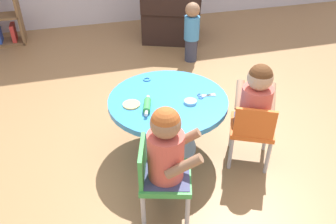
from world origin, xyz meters
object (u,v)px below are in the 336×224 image
child_chair_left (160,176)px  rolling_pin (147,105)px  seated_child_left (167,147)px  armchair_dark (172,15)px  child_chair_right (252,129)px  seated_child_right (257,99)px  toddler_standing (192,31)px  craft_scissors (204,96)px  craft_table (168,112)px

child_chair_left → rolling_pin: bearing=85.3°
seated_child_left → armchair_dark: (0.83, 2.74, -0.22)m
child_chair_left → rolling_pin: size_ratio=2.36×
child_chair_right → seated_child_right: (0.02, 0.04, 0.23)m
seated_child_right → armchair_dark: armchair_dark is taller
child_chair_left → toddler_standing: (0.89, 2.02, 0.05)m
toddler_standing → craft_scissors: bearing=-106.0°
armchair_dark → craft_scissors: bearing=-100.5°
craft_table → seated_child_right: bearing=-25.7°
child_chair_right → craft_scissors: size_ratio=3.91×
seated_child_right → rolling_pin: 0.74m
craft_table → seated_child_right: (0.55, -0.26, 0.18)m
craft_table → craft_scissors: 0.29m
craft_table → seated_child_right: size_ratio=1.68×
child_chair_right → craft_scissors: bearing=136.4°
child_chair_left → child_chair_right: 0.79m
child_chair_left → craft_scissors: (0.47, 0.53, 0.17)m
craft_table → child_chair_left: bearing=-110.2°
craft_table → seated_child_left: seated_child_left is taller
craft_table → seated_child_left: 0.64m
craft_table → armchair_dark: (0.66, 2.15, -0.04)m
armchair_dark → toddler_standing: size_ratio=1.39×
craft_table → child_chair_left: (-0.21, -0.57, -0.05)m
seated_child_left → craft_scissors: (0.43, 0.54, -0.06)m
craft_table → craft_scissors: (0.26, -0.04, 0.12)m
rolling_pin → seated_child_left: bearing=-90.2°
rolling_pin → craft_scissors: 0.43m
toddler_standing → craft_scissors: toddler_standing is taller
craft_table → rolling_pin: rolling_pin is taller
seated_child_left → armchair_dark: armchair_dark is taller
seated_child_left → armchair_dark: bearing=73.0°
toddler_standing → seated_child_left: bearing=-112.8°
craft_table → rolling_pin: bearing=-153.9°
child_chair_left → toddler_standing: bearing=66.2°
craft_table → armchair_dark: size_ratio=0.92×
seated_child_left → child_chair_right: seated_child_left is taller
armchair_dark → rolling_pin: armchair_dark is taller
seated_child_right → craft_scissors: size_ratio=3.72×
toddler_standing → rolling_pin: size_ratio=2.96×
armchair_dark → rolling_pin: bearing=-110.4°
rolling_pin → child_chair_right: bearing=-17.2°
craft_table → craft_scissors: craft_scissors is taller
seated_child_left → seated_child_right: size_ratio=1.00×
toddler_standing → armchair_dark: bearing=91.7°
seated_child_left → craft_scissors: size_ratio=3.72×
craft_table → seated_child_right: seated_child_right is taller
rolling_pin → toddler_standing: bearing=60.9°
child_chair_right → craft_scissors: child_chair_right is taller
armchair_dark → toddler_standing: armchair_dark is taller
seated_child_right → child_chair_left: bearing=-157.9°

